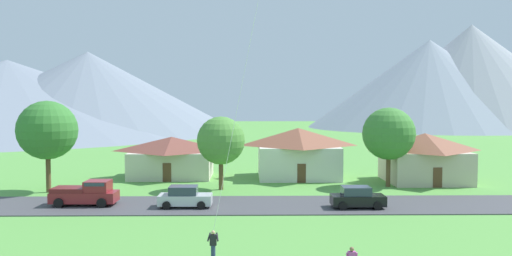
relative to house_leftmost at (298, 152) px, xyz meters
name	(u,v)px	position (x,y,z in m)	size (l,w,h in m)	color
road_strip	(260,205)	(-4.60, -14.71, -2.83)	(160.00, 7.31, 0.08)	#424247
mountain_far_west_ridge	(471,76)	(67.93, 106.98, 14.04)	(80.72, 80.72, 33.83)	#8E939E
mountain_far_east_ridge	(8,96)	(-71.04, 80.06, 7.04)	(115.42, 115.42, 19.82)	slate
mountain_east_ridge	(429,84)	(53.66, 105.77, 11.47)	(78.78, 78.78, 28.68)	gray
mountain_central_ridge	(88,92)	(-49.96, 82.20, 8.28)	(83.90, 83.90, 22.30)	slate
house_leftmost	(298,152)	(0.00, 0.00, 0.00)	(9.44, 7.85, 5.54)	silver
house_left_center	(172,156)	(-14.15, 0.46, -0.51)	(9.56, 7.10, 4.55)	beige
house_right_center	(425,157)	(13.08, -3.11, -0.20)	(8.59, 7.82, 5.16)	beige
tree_near_left	(221,141)	(-8.19, -7.45, 1.86)	(4.62, 4.62, 7.06)	brown
tree_left_of_center	(47,130)	(-24.24, -8.60, 2.94)	(5.47, 5.47, 8.57)	brown
tree_center	(389,134)	(8.38, -6.08, 2.42)	(5.19, 5.19, 7.90)	brown
parked_car_black_west_end	(357,198)	(3.09, -16.00, -2.00)	(4.20, 2.09, 1.68)	black
parked_car_silver_mid_west	(185,197)	(-10.61, -15.55, -2.00)	(4.22, 2.11, 1.68)	#B7BCC1
pickup_truck_maroon_west_side	(86,193)	(-18.72, -14.68, -1.81)	(5.22, 2.37, 1.99)	maroon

